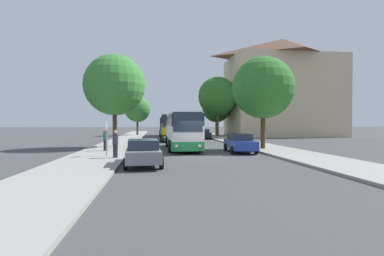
# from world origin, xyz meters

# --- Properties ---
(ground_plane) EXTENTS (300.00, 300.00, 0.00)m
(ground_plane) POSITION_xyz_m (0.00, 0.00, 0.00)
(ground_plane) COLOR #424244
(ground_plane) RESTS_ON ground
(sidewalk_left) EXTENTS (4.00, 120.00, 0.15)m
(sidewalk_left) POSITION_xyz_m (-7.00, 0.00, 0.07)
(sidewalk_left) COLOR gray
(sidewalk_left) RESTS_ON ground_plane
(sidewalk_right) EXTENTS (4.00, 120.00, 0.15)m
(sidewalk_right) POSITION_xyz_m (7.00, 0.00, 0.07)
(sidewalk_right) COLOR gray
(sidewalk_right) RESTS_ON ground_plane
(building_right_background) EXTENTS (18.53, 11.28, 17.10)m
(building_right_background) POSITION_xyz_m (19.28, 29.24, 8.55)
(building_right_background) COLOR #C6B28E
(building_right_background) RESTS_ON ground_plane
(bus_front) EXTENTS (2.73, 10.23, 3.18)m
(bus_front) POSITION_xyz_m (-0.69, 5.58, 1.70)
(bus_front) COLOR #238942
(bus_front) RESTS_ON ground_plane
(bus_middle) EXTENTS (2.92, 10.36, 3.37)m
(bus_middle) POSITION_xyz_m (-0.96, 19.14, 1.80)
(bus_middle) COLOR #2D2D2D
(bus_middle) RESTS_ON ground_plane
(bus_rear) EXTENTS (3.06, 10.29, 3.24)m
(bus_rear) POSITION_xyz_m (-0.83, 32.64, 1.74)
(bus_rear) COLOR silver
(bus_rear) RESTS_ON ground_plane
(parked_car_left_curb) EXTENTS (2.17, 4.36, 1.45)m
(parked_car_left_curb) POSITION_xyz_m (-3.75, -4.51, 0.76)
(parked_car_left_curb) COLOR slate
(parked_car_left_curb) RESTS_ON ground_plane
(parked_car_right_near) EXTENTS (2.21, 4.77, 1.50)m
(parked_car_right_near) POSITION_xyz_m (3.63, 2.17, 0.78)
(parked_car_right_near) COLOR #233D9E
(parked_car_right_near) RESTS_ON ground_plane
(parked_car_right_far) EXTENTS (2.12, 4.01, 1.47)m
(parked_car_right_far) POSITION_xyz_m (3.85, 21.95, 0.77)
(parked_car_right_far) COLOR black
(parked_car_right_far) RESTS_ON ground_plane
(bus_stop_sign) EXTENTS (0.08, 0.45, 2.42)m
(bus_stop_sign) POSITION_xyz_m (-6.33, -0.48, 1.66)
(bus_stop_sign) COLOR gray
(bus_stop_sign) RESTS_ON sidewalk_left
(pedestrian_waiting_near) EXTENTS (0.36, 0.36, 1.74)m
(pedestrian_waiting_near) POSITION_xyz_m (-5.61, -1.59, 1.03)
(pedestrian_waiting_near) COLOR #23232D
(pedestrian_waiting_near) RESTS_ON sidewalk_left
(pedestrian_waiting_far) EXTENTS (0.36, 0.36, 1.74)m
(pedestrian_waiting_far) POSITION_xyz_m (-6.99, 3.29, 1.03)
(pedestrian_waiting_far) COLOR #23232D
(pedestrian_waiting_far) RESTS_ON sidewalk_left
(tree_left_near) EXTENTS (4.74, 4.74, 7.11)m
(tree_left_near) POSITION_xyz_m (-6.24, 34.80, 4.87)
(tree_left_near) COLOR brown
(tree_left_near) RESTS_ON sidewalk_left
(tree_left_far) EXTENTS (5.72, 5.72, 8.63)m
(tree_left_far) POSITION_xyz_m (-6.84, 7.80, 5.91)
(tree_left_far) COLOR #47331E
(tree_left_far) RESTS_ON sidewalk_left
(tree_right_near) EXTENTS (5.34, 5.34, 7.92)m
(tree_right_near) POSITION_xyz_m (6.19, 3.87, 5.38)
(tree_right_near) COLOR #47331E
(tree_right_near) RESTS_ON sidewalk_right
(tree_right_mid) EXTENTS (6.33, 6.33, 9.68)m
(tree_right_mid) POSITION_xyz_m (7.07, 26.72, 6.66)
(tree_right_mid) COLOR #513D23
(tree_right_mid) RESTS_ON sidewalk_right
(tree_right_far) EXTENTS (5.09, 5.09, 7.40)m
(tree_right_far) POSITION_xyz_m (7.79, 31.03, 4.99)
(tree_right_far) COLOR brown
(tree_right_far) RESTS_ON sidewalk_right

